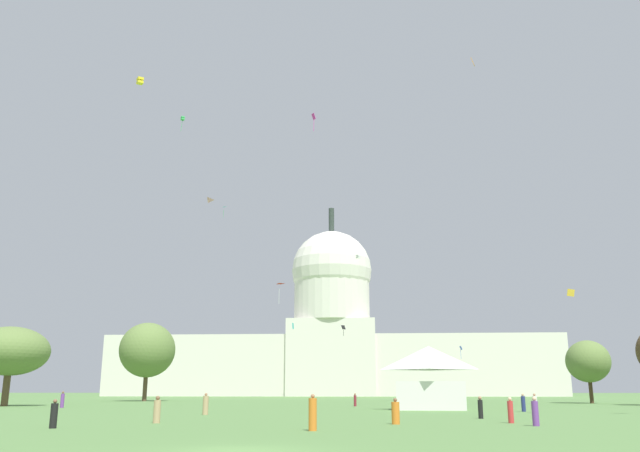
{
  "coord_description": "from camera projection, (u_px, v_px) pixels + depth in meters",
  "views": [
    {
      "loc": [
        4.17,
        -22.16,
        1.97
      ],
      "look_at": [
        -3.24,
        89.63,
        30.24
      ],
      "focal_mm": 36.47,
      "sensor_mm": 36.0,
      "label": 1
    }
  ],
  "objects": [
    {
      "name": "ground_plane",
      "position": [
        238.0,
        452.0,
        21.22
      ],
      "size": [
        800.0,
        800.0,
        0.0
      ],
      "primitive_type": "plane",
      "color": "#567F42"
    },
    {
      "name": "capitol_building",
      "position": [
        332.0,
        339.0,
        204.1
      ],
      "size": [
        138.98,
        25.63,
        60.08
      ],
      "color": "silver",
      "rests_on": "ground_plane"
    },
    {
      "name": "event_tent",
      "position": [
        429.0,
        377.0,
        65.5
      ],
      "size": [
        7.34,
        5.63,
        6.26
      ],
      "rotation": [
        0.0,
        0.0,
        -0.06
      ],
      "color": "white",
      "rests_on": "ground_plane"
    },
    {
      "name": "tree_east_mid",
      "position": [
        588.0,
        361.0,
        96.97
      ],
      "size": [
        8.43,
        9.02,
        9.16
      ],
      "color": "#42301E",
      "rests_on": "ground_plane"
    },
    {
      "name": "tree_west_near",
      "position": [
        147.0,
        350.0,
        115.69
      ],
      "size": [
        11.84,
        12.41,
        13.64
      ],
      "color": "brown",
      "rests_on": "ground_plane"
    },
    {
      "name": "tree_west_far",
      "position": [
        10.0,
        351.0,
        80.55
      ],
      "size": [
        12.91,
        12.93,
        9.63
      ],
      "color": "brown",
      "rests_on": "ground_plane"
    },
    {
      "name": "person_navy_near_tree_east",
      "position": [
        523.0,
        403.0,
        59.66
      ],
      "size": [
        0.51,
        0.51,
        1.62
      ],
      "rotation": [
        0.0,
        0.0,
        5.2
      ],
      "color": "navy",
      "rests_on": "ground_plane"
    },
    {
      "name": "person_tan_aisle_center",
      "position": [
        206.0,
        405.0,
        52.4
      ],
      "size": [
        0.64,
        0.64,
        1.71
      ],
      "rotation": [
        0.0,
        0.0,
        2.22
      ],
      "color": "tan",
      "rests_on": "ground_plane"
    },
    {
      "name": "person_orange_mid_right",
      "position": [
        396.0,
        413.0,
        38.02
      ],
      "size": [
        0.65,
        0.65,
        1.49
      ],
      "rotation": [
        0.0,
        0.0,
        5.67
      ],
      "color": "orange",
      "rests_on": "ground_plane"
    },
    {
      "name": "person_tan_back_right",
      "position": [
        157.0,
        411.0,
        39.28
      ],
      "size": [
        0.59,
        0.59,
        1.61
      ],
      "rotation": [
        0.0,
        0.0,
        4.15
      ],
      "color": "tan",
      "rests_on": "ground_plane"
    },
    {
      "name": "person_purple_mid_center",
      "position": [
        62.0,
        400.0,
        72.68
      ],
      "size": [
        0.48,
        0.48,
        1.79
      ],
      "rotation": [
        0.0,
        0.0,
        3.36
      ],
      "color": "#703D93",
      "rests_on": "ground_plane"
    },
    {
      "name": "person_white_lawn_far_right",
      "position": [
        535.0,
        404.0,
        56.19
      ],
      "size": [
        0.44,
        0.44,
        1.65
      ],
      "rotation": [
        0.0,
        0.0,
        4.63
      ],
      "color": "silver",
      "rests_on": "ground_plane"
    },
    {
      "name": "person_maroon_back_center",
      "position": [
        355.0,
        400.0,
        79.12
      ],
      "size": [
        0.43,
        0.43,
        1.55
      ],
      "rotation": [
        0.0,
        0.0,
        3.54
      ],
      "color": "maroon",
      "rests_on": "ground_plane"
    },
    {
      "name": "person_purple_front_left",
      "position": [
        535.0,
        412.0,
        36.19
      ],
      "size": [
        0.52,
        0.52,
        1.59
      ],
      "rotation": [
        0.0,
        0.0,
        4.05
      ],
      "color": "#703D93",
      "rests_on": "ground_plane"
    },
    {
      "name": "person_orange_front_right",
      "position": [
        313.0,
        414.0,
        32.02
      ],
      "size": [
        0.48,
        0.48,
        1.76
      ],
      "rotation": [
        0.0,
        0.0,
        4.5
      ],
      "color": "orange",
      "rests_on": "ground_plane"
    },
    {
      "name": "person_black_near_tree_west",
      "position": [
        54.0,
        415.0,
        34.05
      ],
      "size": [
        0.5,
        0.5,
        1.48
      ],
      "rotation": [
        0.0,
        0.0,
        5.8
      ],
      "color": "black",
      "rests_on": "ground_plane"
    },
    {
      "name": "person_red_mid_left",
      "position": [
        511.0,
        411.0,
        39.38
      ],
      "size": [
        0.42,
        0.42,
        1.53
      ],
      "rotation": [
        0.0,
        0.0,
        1.3
      ],
      "color": "red",
      "rests_on": "ground_plane"
    },
    {
      "name": "person_black_lawn_far_left",
      "position": [
        480.0,
        408.0,
        45.4
      ],
      "size": [
        0.41,
        0.41,
        1.52
      ],
      "rotation": [
        0.0,
        0.0,
        4.96
      ],
      "color": "black",
      "rests_on": "ground_plane"
    },
    {
      "name": "kite_gold_low",
      "position": [
        571.0,
        293.0,
        88.77
      ],
      "size": [
        1.07,
        0.26,
        1.12
      ],
      "rotation": [
        0.0,
        0.0,
        2.25
      ],
      "color": "gold"
    },
    {
      "name": "kite_blue_low",
      "position": [
        461.0,
        349.0,
        161.09
      ],
      "size": [
        0.6,
        1.06,
        3.16
      ],
      "rotation": [
        0.0,
        0.0,
        0.96
      ],
      "color": "blue"
    },
    {
      "name": "kite_white_mid",
      "position": [
        358.0,
        256.0,
        159.81
      ],
      "size": [
        1.19,
        1.19,
        0.96
      ],
      "rotation": [
        0.0,
        0.0,
        5.52
      ],
      "color": "white"
    },
    {
      "name": "kite_turquoise_low",
      "position": [
        293.0,
        326.0,
        134.86
      ],
      "size": [
        0.3,
        0.73,
        1.28
      ],
      "rotation": [
        0.0,
        0.0,
        0.47
      ],
      "color": "teal"
    },
    {
      "name": "kite_magenta_high",
      "position": [
        314.0,
        118.0,
        110.09
      ],
      "size": [
        0.78,
        0.61,
        3.26
      ],
      "rotation": [
        0.0,
        0.0,
        4.73
      ],
      "color": "#D1339E"
    },
    {
      "name": "kite_pink_mid",
      "position": [
        214.0,
        203.0,
        73.37
      ],
      "size": [
        1.11,
        1.88,
        0.12
      ],
      "rotation": [
        0.0,
        0.0,
        1.76
      ],
      "color": "pink"
    },
    {
      "name": "kite_yellow_high",
      "position": [
        140.0,
        81.0,
        98.97
      ],
      "size": [
        1.23,
        1.23,
        1.02
      ],
      "rotation": [
        0.0,
        0.0,
        5.38
      ],
      "color": "yellow"
    },
    {
      "name": "kite_orange_high",
      "position": [
        473.0,
        62.0,
        102.74
      ],
      "size": [
        0.68,
        0.84,
        1.35
      ],
      "rotation": [
        0.0,
        0.0,
        3.59
      ],
      "color": "orange"
    },
    {
      "name": "kite_red_mid",
      "position": [
        279.0,
        286.0,
        117.58
      ],
      "size": [
        1.56,
        1.14,
        3.58
      ],
      "rotation": [
        0.0,
        0.0,
        5.86
      ],
      "color": "red"
    },
    {
      "name": "kite_cyan_high",
      "position": [
        223.0,
        208.0,
        194.89
      ],
      "size": [
        1.56,
        1.3,
        3.1
      ],
      "rotation": [
        0.0,
        0.0,
        5.74
      ],
      "color": "#33BCDB"
    },
    {
      "name": "kite_green_high",
      "position": [
        183.0,
        119.0,
        141.74
      ],
      "size": [
        1.01,
        1.02,
        3.53
      ],
      "rotation": [
        0.0,
        0.0,
        3.7
      ],
      "color": "green"
    },
    {
      "name": "kite_black_low",
      "position": [
        343.0,
        328.0,
        141.98
      ],
      "size": [
        0.98,
        1.01,
        2.31
      ],
      "rotation": [
        0.0,
        0.0,
        0.06
      ],
      "color": "black"
    }
  ]
}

